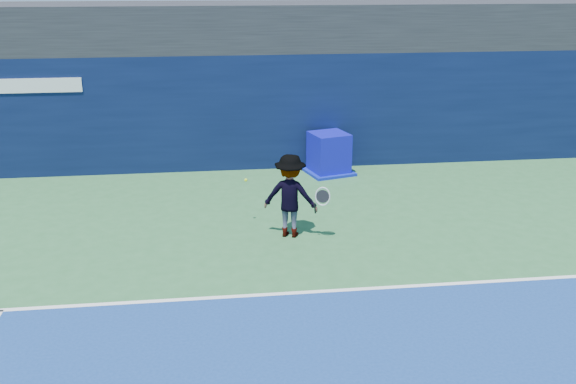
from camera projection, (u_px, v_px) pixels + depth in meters
baseline at (317, 292)px, 10.55m from camera, size 24.00×0.10×0.01m
stadium_band at (268, 26)px, 17.35m from camera, size 36.00×3.00×1.20m
back_wall_assembly at (272, 110)px, 17.09m from camera, size 36.00×1.03×3.00m
equipment_cart at (329, 155)px, 16.62m from camera, size 1.37×1.37×1.07m
tennis_player at (290, 196)px, 12.56m from camera, size 1.36×0.94×1.67m
tennis_ball at (246, 180)px, 13.09m from camera, size 0.06×0.06×0.06m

